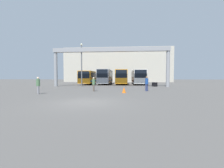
# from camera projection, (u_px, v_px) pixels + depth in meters

# --- Properties ---
(ground_plane) EXTENTS (200.00, 200.00, 0.00)m
(ground_plane) POSITION_uv_depth(u_px,v_px,m) (86.00, 102.00, 9.80)
(ground_plane) COLOR #514F4C
(building_backdrop) EXTENTS (37.06, 12.00, 11.76)m
(building_backdrop) POSITION_uv_depth(u_px,v_px,m) (118.00, 66.00, 56.03)
(building_backdrop) COLOR #B7B2A3
(building_backdrop) RESTS_ON ground
(overhead_gantry) EXTENTS (20.20, 0.80, 6.75)m
(overhead_gantry) POSITION_uv_depth(u_px,v_px,m) (110.00, 55.00, 25.90)
(overhead_gantry) COLOR gray
(overhead_gantry) RESTS_ON ground
(bus_slot_0) EXTENTS (2.62, 11.62, 2.96)m
(bus_slot_0) POSITION_uv_depth(u_px,v_px,m) (90.00, 77.00, 35.59)
(bus_slot_0) COLOR orange
(bus_slot_0) RESTS_ON ground
(bus_slot_1) EXTENTS (2.47, 10.43, 3.30)m
(bus_slot_1) POSITION_uv_depth(u_px,v_px,m) (106.00, 76.00, 34.67)
(bus_slot_1) COLOR #999EA5
(bus_slot_1) RESTS_ON ground
(bus_slot_2) EXTENTS (2.47, 11.67, 3.19)m
(bus_slot_2) POSITION_uv_depth(u_px,v_px,m) (122.00, 76.00, 34.98)
(bus_slot_2) COLOR orange
(bus_slot_2) RESTS_ON ground
(bus_slot_3) EXTENTS (2.56, 11.07, 3.18)m
(bus_slot_3) POSITION_uv_depth(u_px,v_px,m) (138.00, 76.00, 34.37)
(bus_slot_3) COLOR silver
(bus_slot_3) RESTS_ON ground
(pedestrian_near_left) EXTENTS (0.34, 0.34, 1.64)m
(pedestrian_near_left) POSITION_uv_depth(u_px,v_px,m) (94.00, 84.00, 17.51)
(pedestrian_near_left) COLOR brown
(pedestrian_near_left) RESTS_ON ground
(pedestrian_near_center) EXTENTS (0.36, 0.36, 1.74)m
(pedestrian_near_center) POSITION_uv_depth(u_px,v_px,m) (147.00, 83.00, 17.66)
(pedestrian_near_center) COLOR navy
(pedestrian_near_center) RESTS_ON ground
(pedestrian_far_center) EXTENTS (0.35, 0.35, 1.68)m
(pedestrian_far_center) POSITION_uv_depth(u_px,v_px,m) (38.00, 85.00, 14.52)
(pedestrian_far_center) COLOR gray
(pedestrian_far_center) RESTS_ON ground
(traffic_cone) EXTENTS (0.39, 0.39, 0.63)m
(traffic_cone) POSITION_uv_depth(u_px,v_px,m) (124.00, 90.00, 15.67)
(traffic_cone) COLOR orange
(traffic_cone) RESTS_ON ground
(tire_stack) EXTENTS (1.04, 1.04, 0.72)m
(tire_stack) POSITION_uv_depth(u_px,v_px,m) (155.00, 84.00, 26.60)
(tire_stack) COLOR black
(tire_stack) RESTS_ON ground
(lamp_post) EXTENTS (0.36, 0.36, 7.53)m
(lamp_post) POSITION_uv_depth(u_px,v_px,m) (82.00, 63.00, 26.32)
(lamp_post) COLOR #595B60
(lamp_post) RESTS_ON ground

